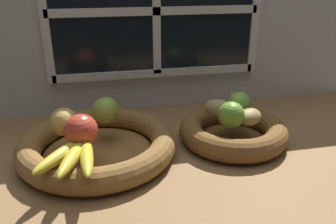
# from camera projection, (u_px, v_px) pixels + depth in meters

# --- Properties ---
(ground_plane) EXTENTS (1.40, 0.90, 0.03)m
(ground_plane) POSITION_uv_depth(u_px,v_px,m) (177.00, 152.00, 0.88)
(ground_plane) COLOR olive
(back_wall) EXTENTS (1.40, 0.05, 0.55)m
(back_wall) POSITION_uv_depth(u_px,v_px,m) (155.00, 21.00, 1.03)
(back_wall) COLOR silver
(back_wall) RESTS_ON ground_plane
(fruit_bowl_left) EXTENTS (0.38, 0.38, 0.06)m
(fruit_bowl_left) POSITION_uv_depth(u_px,v_px,m) (98.00, 145.00, 0.82)
(fruit_bowl_left) COLOR brown
(fruit_bowl_left) RESTS_ON ground_plane
(fruit_bowl_right) EXTENTS (0.28, 0.28, 0.06)m
(fruit_bowl_right) POSITION_uv_depth(u_px,v_px,m) (233.00, 131.00, 0.89)
(fruit_bowl_right) COLOR brown
(fruit_bowl_right) RESTS_ON ground_plane
(apple_red_front) EXTENTS (0.07, 0.07, 0.07)m
(apple_red_front) POSITION_uv_depth(u_px,v_px,m) (81.00, 131.00, 0.74)
(apple_red_front) COLOR #CC422D
(apple_red_front) RESTS_ON fruit_bowl_left
(apple_golden_left) EXTENTS (0.07, 0.07, 0.07)m
(apple_golden_left) POSITION_uv_depth(u_px,v_px,m) (64.00, 122.00, 0.79)
(apple_golden_left) COLOR #DBB756
(apple_golden_left) RESTS_ON fruit_bowl_left
(apple_green_back) EXTENTS (0.07, 0.07, 0.07)m
(apple_green_back) POSITION_uv_depth(u_px,v_px,m) (106.00, 110.00, 0.85)
(apple_green_back) COLOR #8CAD3D
(apple_green_back) RESTS_ON fruit_bowl_left
(banana_bunch_front) EXTENTS (0.12, 0.17, 0.03)m
(banana_bunch_front) POSITION_uv_depth(u_px,v_px,m) (74.00, 155.00, 0.69)
(banana_bunch_front) COLOR yellow
(banana_bunch_front) RESTS_ON fruit_bowl_left
(potato_large) EXTENTS (0.07, 0.09, 0.05)m
(potato_large) POSITION_uv_depth(u_px,v_px,m) (234.00, 112.00, 0.87)
(potato_large) COLOR tan
(potato_large) RESTS_ON fruit_bowl_right
(potato_back) EXTENTS (0.05, 0.06, 0.05)m
(potato_back) POSITION_uv_depth(u_px,v_px,m) (235.00, 106.00, 0.91)
(potato_back) COLOR #A38451
(potato_back) RESTS_ON fruit_bowl_right
(potato_oblong) EXTENTS (0.09, 0.09, 0.05)m
(potato_oblong) POSITION_uv_depth(u_px,v_px,m) (219.00, 109.00, 0.88)
(potato_oblong) COLOR tan
(potato_oblong) RESTS_ON fruit_bowl_right
(potato_small) EXTENTS (0.09, 0.09, 0.04)m
(potato_small) POSITION_uv_depth(u_px,v_px,m) (249.00, 117.00, 0.85)
(potato_small) COLOR #A38451
(potato_small) RESTS_ON fruit_bowl_right
(lime_near) EXTENTS (0.07, 0.07, 0.07)m
(lime_near) POSITION_uv_depth(u_px,v_px,m) (231.00, 115.00, 0.83)
(lime_near) COLOR #6B9E33
(lime_near) RESTS_ON fruit_bowl_right
(lime_far) EXTENTS (0.06, 0.06, 0.06)m
(lime_far) POSITION_uv_depth(u_px,v_px,m) (239.00, 104.00, 0.90)
(lime_far) COLOR #7AAD3D
(lime_far) RESTS_ON fruit_bowl_right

